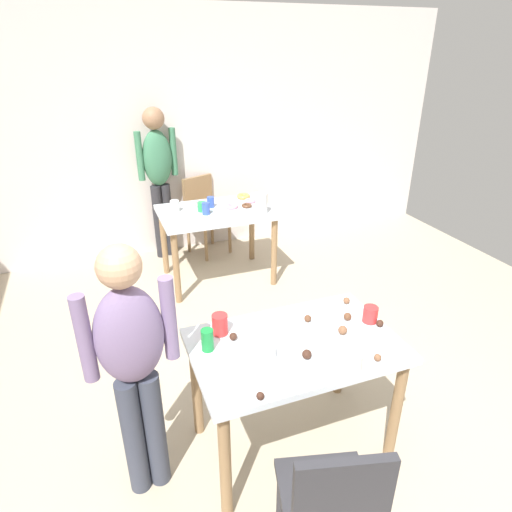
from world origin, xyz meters
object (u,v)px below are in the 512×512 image
(dining_table_far, at_px, (217,221))
(mixing_bowl, at_px, (259,352))
(chair_near_table, at_px, (332,503))
(chair_far_table, at_px, (204,210))
(soda_can, at_px, (207,340))
(pitcher_far, at_px, (261,203))
(person_girl_near, at_px, (133,358))
(dining_table_near, at_px, (294,359))
(person_adult_far, at_px, (158,170))

(dining_table_far, distance_m, mixing_bowl, 2.28)
(chair_near_table, relative_size, chair_far_table, 1.00)
(chair_near_table, height_order, chair_far_table, same)
(chair_far_table, relative_size, soda_can, 7.13)
(dining_table_far, xyz_separation_m, pitcher_far, (0.38, -0.24, 0.21))
(chair_far_table, height_order, person_girl_near, person_girl_near)
(mixing_bowl, xyz_separation_m, soda_can, (-0.23, 0.16, 0.03))
(dining_table_near, xyz_separation_m, dining_table_far, (0.19, 2.19, 0.00))
(chair_far_table, relative_size, mixing_bowl, 5.18)
(person_girl_near, relative_size, pitcher_far, 7.10)
(dining_table_near, xyz_separation_m, person_girl_near, (-0.84, 0.03, 0.22))
(dining_table_near, distance_m, chair_far_table, 2.93)
(person_girl_near, bearing_deg, dining_table_near, -2.36)
(chair_far_table, distance_m, mixing_bowl, 3.02)
(person_adult_far, xyz_separation_m, soda_can, (-0.24, -2.84, -0.19))
(dining_table_far, relative_size, mixing_bowl, 6.50)
(soda_can, bearing_deg, person_adult_far, 85.25)
(chair_near_table, bearing_deg, soda_can, 108.80)
(person_adult_far, bearing_deg, person_girl_near, -101.96)
(chair_far_table, height_order, person_adult_far, person_adult_far)
(dining_table_near, bearing_deg, chair_far_table, 85.20)
(dining_table_near, height_order, pitcher_far, pitcher_far)
(mixing_bowl, bearing_deg, person_girl_near, 172.46)
(chair_near_table, bearing_deg, chair_far_table, 83.53)
(person_girl_near, bearing_deg, dining_table_far, 64.52)
(person_girl_near, bearing_deg, person_adult_far, 78.04)
(chair_near_table, xyz_separation_m, chair_far_table, (0.41, 3.65, 0.00))
(chair_near_table, xyz_separation_m, person_adult_far, (-0.05, 3.68, 0.50))
(dining_table_far, xyz_separation_m, mixing_bowl, (-0.42, -2.23, 0.14))
(pitcher_far, bearing_deg, soda_can, -119.15)
(soda_can, bearing_deg, chair_far_table, 76.01)
(chair_near_table, relative_size, person_girl_near, 0.60)
(chair_near_table, height_order, pitcher_far, pitcher_far)
(dining_table_near, relative_size, mixing_bowl, 6.63)
(person_girl_near, height_order, person_adult_far, person_adult_far)
(dining_table_near, distance_m, person_adult_far, 2.98)
(chair_near_table, distance_m, person_girl_near, 1.08)
(dining_table_far, height_order, chair_near_table, chair_near_table)
(chair_near_table, height_order, person_adult_far, person_adult_far)
(person_girl_near, bearing_deg, chair_far_table, 69.44)
(dining_table_near, relative_size, person_adult_far, 0.68)
(soda_can, bearing_deg, dining_table_far, 72.77)
(chair_near_table, relative_size, mixing_bowl, 5.18)
(dining_table_near, xyz_separation_m, soda_can, (-0.45, 0.11, 0.17))
(dining_table_far, height_order, mixing_bowl, mixing_bowl)
(person_girl_near, relative_size, person_adult_far, 0.88)
(dining_table_near, relative_size, person_girl_near, 0.77)
(person_adult_far, xyz_separation_m, mixing_bowl, (-0.01, -3.00, -0.21))
(person_girl_near, bearing_deg, mixing_bowl, -7.54)
(dining_table_near, bearing_deg, mixing_bowl, -168.51)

